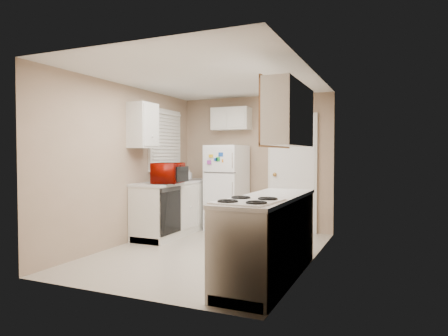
% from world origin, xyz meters
% --- Properties ---
extents(floor, '(3.80, 3.80, 0.00)m').
position_xyz_m(floor, '(0.00, 0.00, 0.00)').
color(floor, beige).
rests_on(floor, ground).
extents(ceiling, '(3.80, 3.80, 0.00)m').
position_xyz_m(ceiling, '(0.00, 0.00, 2.40)').
color(ceiling, white).
rests_on(ceiling, floor).
extents(wall_left, '(3.80, 3.80, 0.00)m').
position_xyz_m(wall_left, '(-1.40, 0.00, 1.20)').
color(wall_left, tan).
rests_on(wall_left, floor).
extents(wall_right, '(3.80, 3.80, 0.00)m').
position_xyz_m(wall_right, '(1.40, 0.00, 1.20)').
color(wall_right, tan).
rests_on(wall_right, floor).
extents(wall_back, '(2.80, 2.80, 0.00)m').
position_xyz_m(wall_back, '(0.00, 1.90, 1.20)').
color(wall_back, tan).
rests_on(wall_back, floor).
extents(wall_front, '(2.80, 2.80, 0.00)m').
position_xyz_m(wall_front, '(0.00, -1.90, 1.20)').
color(wall_front, tan).
rests_on(wall_front, floor).
extents(left_counter, '(0.60, 1.80, 0.90)m').
position_xyz_m(left_counter, '(-1.10, 0.90, 0.45)').
color(left_counter, silver).
rests_on(left_counter, floor).
extents(dishwasher, '(0.03, 0.58, 0.72)m').
position_xyz_m(dishwasher, '(-0.81, 0.30, 0.49)').
color(dishwasher, black).
rests_on(dishwasher, floor).
extents(sink, '(0.54, 0.74, 0.16)m').
position_xyz_m(sink, '(-1.10, 1.05, 0.86)').
color(sink, gray).
rests_on(sink, left_counter).
extents(microwave, '(0.64, 0.45, 0.39)m').
position_xyz_m(microwave, '(-0.91, 0.40, 1.05)').
color(microwave, '#840800').
rests_on(microwave, left_counter).
extents(soap_bottle, '(0.09, 0.09, 0.18)m').
position_xyz_m(soap_bottle, '(-1.11, 1.46, 1.00)').
color(soap_bottle, silver).
rests_on(soap_bottle, left_counter).
extents(window_blinds, '(0.10, 0.98, 1.08)m').
position_xyz_m(window_blinds, '(-1.36, 1.05, 1.60)').
color(window_blinds, silver).
rests_on(window_blinds, wall_left).
extents(upper_cabinet_left, '(0.30, 0.45, 0.70)m').
position_xyz_m(upper_cabinet_left, '(-1.25, 0.22, 1.80)').
color(upper_cabinet_left, silver).
rests_on(upper_cabinet_left, wall_left).
extents(refrigerator, '(0.68, 0.67, 1.52)m').
position_xyz_m(refrigerator, '(-0.41, 1.57, 0.76)').
color(refrigerator, white).
rests_on(refrigerator, floor).
extents(cabinet_over_fridge, '(0.70, 0.30, 0.40)m').
position_xyz_m(cabinet_over_fridge, '(-0.40, 1.75, 2.00)').
color(cabinet_over_fridge, silver).
rests_on(cabinet_over_fridge, wall_back).
extents(interior_door, '(0.86, 0.06, 2.08)m').
position_xyz_m(interior_door, '(0.70, 1.86, 1.02)').
color(interior_door, white).
rests_on(interior_door, floor).
extents(right_counter, '(0.60, 2.00, 0.90)m').
position_xyz_m(right_counter, '(1.10, -0.80, 0.45)').
color(right_counter, silver).
rests_on(right_counter, floor).
extents(stove, '(0.59, 0.70, 0.79)m').
position_xyz_m(stove, '(1.08, -1.41, 0.40)').
color(stove, white).
rests_on(stove, floor).
extents(upper_cabinet_right, '(0.30, 1.20, 0.70)m').
position_xyz_m(upper_cabinet_right, '(1.25, -0.50, 1.80)').
color(upper_cabinet_right, silver).
rests_on(upper_cabinet_right, wall_right).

